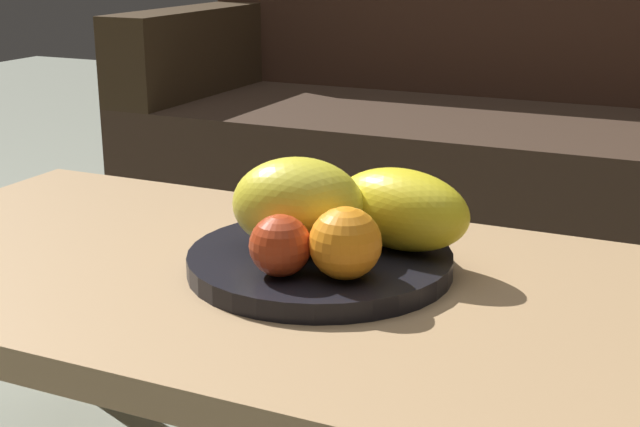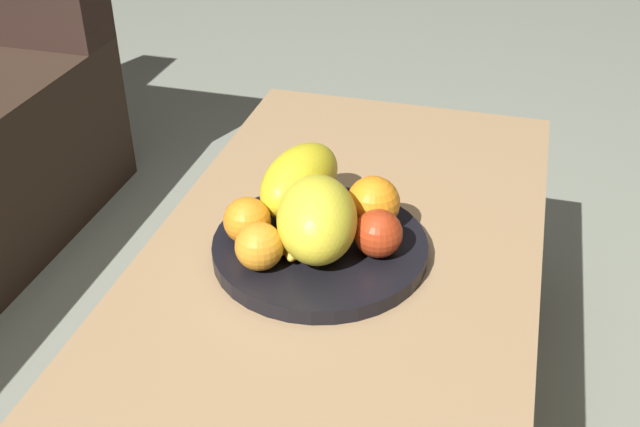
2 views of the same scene
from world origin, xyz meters
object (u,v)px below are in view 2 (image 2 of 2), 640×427
Objects in this scene: melon_large_front at (300,180)px; orange_right at (247,221)px; orange_left at (373,203)px; apple_front at (378,233)px; orange_front at (259,246)px; coffee_table at (333,293)px; melon_smaller_beside at (317,219)px; banana_bunch at (301,229)px; fruit_bowl at (320,248)px.

melon_large_front is 2.55× the size of orange_right.
orange_left is 0.07m from apple_front.
orange_left is at bearing -42.41° from orange_front.
orange_front is at bearing 115.82° from apple_front.
coffee_table is 16.93× the size of orange_right.
apple_front is at bearing -76.90° from melon_smaller_beside.
orange_left is 0.52× the size of banana_bunch.
banana_bunch is at bearing 117.55° from fruit_bowl.
melon_large_front is 2.60× the size of orange_front.
apple_front is 0.45× the size of banana_bunch.
melon_large_front reaches higher than fruit_bowl.
coffee_table is 16.83× the size of apple_front.
orange_right is 0.08m from banana_bunch.
melon_large_front is 2.19× the size of orange_left.
orange_left is 0.20m from orange_right.
orange_front is 0.98× the size of apple_front.
apple_front is at bearing -161.89° from orange_left.
orange_right is at bearing 86.11° from coffee_table.
coffee_table is 0.17m from orange_right.
orange_front is at bearing 141.63° from fruit_bowl.
orange_front is 0.98× the size of orange_right.
orange_front is (-0.06, 0.07, -0.02)m from melon_smaller_beside.
banana_bunch is at bearing -80.29° from orange_right.
banana_bunch is (-0.01, 0.03, 0.04)m from fruit_bowl.
fruit_bowl is 0.12m from orange_right.
orange_left reaches higher than apple_front.
apple_front is (-0.09, -0.15, -0.01)m from melon_large_front.
melon_smaller_beside is at bearing 144.84° from orange_left.
melon_large_front reaches higher than coffee_table.
orange_left is at bearing -62.67° from orange_right.
coffee_table is 3.70× the size of fruit_bowl.
coffee_table is 14.52× the size of orange_left.
apple_front is at bearing -84.52° from orange_right.
orange_left reaches higher than fruit_bowl.
banana_bunch is at bearing -162.10° from melon_large_front.
fruit_bowl is at bearing 6.61° from melon_smaller_beside.
orange_right reaches higher than orange_front.
coffee_table is 0.07m from fruit_bowl.
orange_left is at bearing -50.74° from banana_bunch.
fruit_bowl is 4.67× the size of orange_front.
orange_front is at bearing 116.38° from coffee_table.
orange_left is 1.16× the size of apple_front.
coffee_table is 0.13m from melon_smaller_beside.
coffee_table is 7.51× the size of banana_bunch.
banana_bunch is (0.02, 0.03, -0.03)m from melon_smaller_beside.
orange_right is (0.06, 0.04, 0.00)m from orange_front.
orange_front is (-0.17, 0.01, -0.02)m from melon_large_front.
orange_front is at bearing 149.78° from banana_bunch.
fruit_bowl is 0.08m from melon_smaller_beside.
orange_left is (0.06, -0.07, 0.05)m from fruit_bowl.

